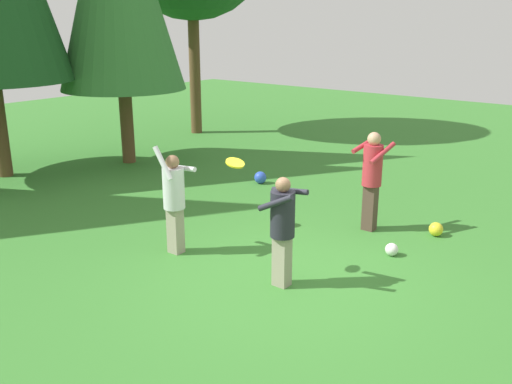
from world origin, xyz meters
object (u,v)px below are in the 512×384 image
object	(u,v)px
person_bystander	(372,173)
ball_white	(392,249)
ball_yellow	(436,229)
ball_orange	(284,219)
person_thrower	(174,196)
ball_blue	(260,178)
person_catcher	(282,223)
frisbee	(235,163)

from	to	relation	value
person_bystander	ball_white	distance (m)	1.50
ball_yellow	ball_orange	size ratio (longest dim) A/B	0.95
person_bystander	person_thrower	bearing A→B (deg)	-20.70
ball_blue	ball_orange	xyz separation A→B (m)	(-1.89, -2.04, -0.01)
person_catcher	ball_yellow	bearing A→B (deg)	-114.07
person_thrower	frisbee	world-z (taller)	person_thrower
person_catcher	ball_blue	xyz separation A→B (m)	(3.84, 3.42, -0.79)
frisbee	ball_yellow	size ratio (longest dim) A/B	1.28
person_bystander	ball_blue	world-z (taller)	person_bystander
person_thrower	ball_orange	size ratio (longest dim) A/B	6.89
person_bystander	ball_yellow	size ratio (longest dim) A/B	7.25
person_bystander	frisbee	size ratio (longest dim) A/B	5.68
person_thrower	person_catcher	distance (m)	2.02
person_catcher	ball_white	bearing A→B (deg)	-118.39
person_catcher	ball_orange	world-z (taller)	person_catcher
person_thrower	ball_yellow	xyz separation A→B (m)	(3.30, -2.98, -0.83)
ball_orange	person_catcher	bearing A→B (deg)	-144.75
person_bystander	frisbee	bearing A→B (deg)	-0.00
ball_blue	ball_yellow	xyz separation A→B (m)	(-0.65, -4.38, -0.02)
person_catcher	ball_yellow	xyz separation A→B (m)	(3.19, -0.96, -0.81)
person_catcher	ball_blue	distance (m)	5.21
person_thrower	person_bystander	distance (m)	3.45
person_catcher	ball_white	distance (m)	2.23
person_bystander	ball_orange	world-z (taller)	person_bystander
person_bystander	ball_orange	distance (m)	1.78
frisbee	ball_yellow	distance (m)	4.03
ball_yellow	ball_white	world-z (taller)	ball_yellow
person_thrower	frisbee	size ratio (longest dim) A/B	5.71
ball_orange	ball_white	bearing A→B (deg)	-90.64
person_thrower	ball_white	xyz separation A→B (m)	(2.04, -2.76, -0.85)
ball_blue	person_bystander	bearing A→B (deg)	-108.29
ball_white	ball_orange	size ratio (longest dim) A/B	0.80
person_catcher	ball_blue	bearing A→B (deg)	-55.60
frisbee	ball_yellow	world-z (taller)	frisbee
ball_blue	ball_yellow	size ratio (longest dim) A/B	1.14
ball_white	ball_blue	bearing A→B (deg)	65.32
ball_white	person_thrower	bearing A→B (deg)	126.47
ball_orange	person_thrower	bearing A→B (deg)	162.87
person_thrower	person_catcher	size ratio (longest dim) A/B	1.12
ball_yellow	ball_white	bearing A→B (deg)	170.16
ball_blue	ball_yellow	distance (m)	4.43
person_thrower	person_bystander	xyz separation A→B (m)	(2.86, -1.93, 0.10)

